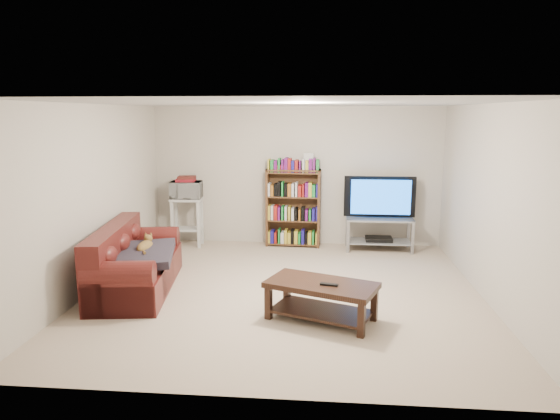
# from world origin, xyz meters

# --- Properties ---
(floor) EXTENTS (5.00, 5.00, 0.00)m
(floor) POSITION_xyz_m (0.00, 0.00, 0.00)
(floor) COLOR beige
(floor) RESTS_ON ground
(ceiling) EXTENTS (5.00, 5.00, 0.00)m
(ceiling) POSITION_xyz_m (0.00, 0.00, 2.40)
(ceiling) COLOR white
(ceiling) RESTS_ON ground
(wall_back) EXTENTS (5.00, 0.00, 5.00)m
(wall_back) POSITION_xyz_m (0.00, 2.50, 1.20)
(wall_back) COLOR beige
(wall_back) RESTS_ON ground
(wall_front) EXTENTS (5.00, 0.00, 5.00)m
(wall_front) POSITION_xyz_m (0.00, -2.50, 1.20)
(wall_front) COLOR beige
(wall_front) RESTS_ON ground
(wall_left) EXTENTS (0.00, 5.00, 5.00)m
(wall_left) POSITION_xyz_m (-2.50, 0.00, 1.20)
(wall_left) COLOR beige
(wall_left) RESTS_ON ground
(wall_right) EXTENTS (0.00, 5.00, 5.00)m
(wall_right) POSITION_xyz_m (2.50, 0.00, 1.20)
(wall_right) COLOR beige
(wall_right) RESTS_ON ground
(sofa) EXTENTS (1.11, 2.07, 0.85)m
(sofa) POSITION_xyz_m (-2.01, -0.10, 0.30)
(sofa) COLOR #531815
(sofa) RESTS_ON floor
(blanket) EXTENTS (0.96, 1.13, 0.18)m
(blanket) POSITION_xyz_m (-1.82, -0.21, 0.51)
(blanket) COLOR #2D2832
(blanket) RESTS_ON sofa
(cat) EXTENTS (0.28, 0.56, 0.16)m
(cat) POSITION_xyz_m (-1.84, -0.03, 0.57)
(cat) COLOR brown
(cat) RESTS_ON sofa
(coffee_table) EXTENTS (1.33, 0.99, 0.44)m
(coffee_table) POSITION_xyz_m (0.48, -0.87, 0.30)
(coffee_table) COLOR black
(coffee_table) RESTS_ON floor
(remote) EXTENTS (0.20, 0.10, 0.02)m
(remote) POSITION_xyz_m (0.56, -0.96, 0.45)
(remote) COLOR black
(remote) RESTS_ON coffee_table
(tv_stand) EXTENTS (1.11, 0.51, 0.56)m
(tv_stand) POSITION_xyz_m (1.42, 2.15, 0.37)
(tv_stand) COLOR #999EA3
(tv_stand) RESTS_ON floor
(television) EXTENTS (1.20, 0.17, 0.69)m
(television) POSITION_xyz_m (1.42, 2.15, 0.90)
(television) COLOR black
(television) RESTS_ON tv_stand
(dvd_player) EXTENTS (0.45, 0.31, 0.06)m
(dvd_player) POSITION_xyz_m (1.42, 2.15, 0.19)
(dvd_player) COLOR black
(dvd_player) RESTS_ON tv_stand
(bookshelf) EXTENTS (0.94, 0.33, 1.35)m
(bookshelf) POSITION_xyz_m (-0.04, 2.30, 0.69)
(bookshelf) COLOR #52331C
(bookshelf) RESTS_ON floor
(shelf_clutter) EXTENTS (0.69, 0.22, 0.28)m
(shelf_clutter) POSITION_xyz_m (0.06, 2.31, 1.45)
(shelf_clutter) COLOR silver
(shelf_clutter) RESTS_ON bookshelf
(microwave_stand) EXTENTS (0.55, 0.42, 0.85)m
(microwave_stand) POSITION_xyz_m (-1.87, 2.13, 0.54)
(microwave_stand) COLOR silver
(microwave_stand) RESTS_ON floor
(microwave) EXTENTS (0.54, 0.39, 0.29)m
(microwave) POSITION_xyz_m (-1.87, 2.13, 0.99)
(microwave) COLOR silver
(microwave) RESTS_ON microwave_stand
(game_boxes) EXTENTS (0.32, 0.29, 0.05)m
(game_boxes) POSITION_xyz_m (-1.87, 2.13, 1.16)
(game_boxes) COLOR maroon
(game_boxes) RESTS_ON microwave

